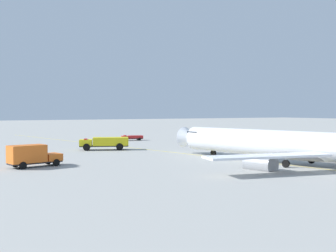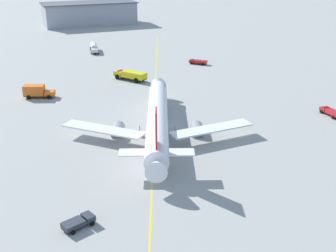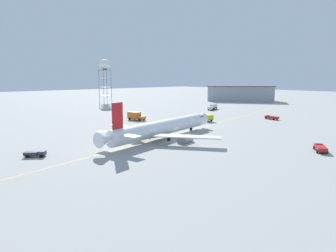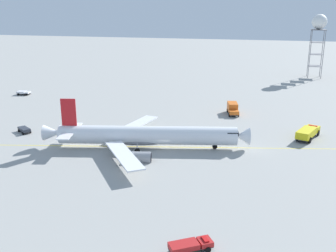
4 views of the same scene
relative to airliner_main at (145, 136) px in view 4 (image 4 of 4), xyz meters
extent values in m
plane|color=#9E9E99|center=(-0.29, -4.46, -2.69)|extent=(600.00, 600.00, 0.00)
cylinder|color=white|center=(0.12, -0.53, 0.23)|extent=(12.09, 38.21, 3.99)
cone|color=white|center=(4.47, -20.38, 0.23)|extent=(4.34, 3.74, 3.79)
cone|color=white|center=(-4.30, 19.62, 0.53)|extent=(4.17, 4.63, 3.39)
cube|color=black|center=(4.00, -18.23, 1.13)|extent=(3.83, 3.07, 0.70)
ellipsoid|color=gray|center=(-0.29, 1.34, -0.86)|extent=(6.46, 14.22, 2.19)
cube|color=red|center=(-3.49, 15.91, 5.19)|extent=(0.92, 3.18, 5.92)
cube|color=white|center=(-0.19, 16.63, 1.03)|extent=(5.60, 3.65, 0.20)
cube|color=white|center=(-6.79, 15.19, 1.03)|extent=(5.60, 3.65, 0.20)
cube|color=white|center=(9.23, 5.23, -0.47)|extent=(16.63, 6.63, 0.28)
cube|color=white|center=(-10.57, 0.89, -0.47)|extent=(15.12, 12.41, 0.28)
cylinder|color=gray|center=(7.46, 1.87, -1.95)|extent=(3.30, 4.56, 2.47)
cylinder|color=black|center=(7.92, -0.20, -1.95)|extent=(2.09, 0.60, 2.10)
cylinder|color=gray|center=(-7.56, -1.43, -1.95)|extent=(3.30, 4.56, 2.47)
cylinder|color=black|center=(-7.11, -3.49, -1.95)|extent=(2.09, 0.60, 2.10)
cylinder|color=#9EA0A5|center=(3.23, -14.72, -1.30)|extent=(0.20, 0.20, 1.68)
cylinder|color=black|center=(3.23, -14.72, -2.14)|extent=(0.53, 1.14, 1.10)
cylinder|color=#9EA0A5|center=(3.02, 2.07, -1.30)|extent=(0.20, 0.20, 1.68)
cylinder|color=black|center=(3.02, 2.07, -2.14)|extent=(0.53, 1.14, 1.10)
cylinder|color=#9EA0A5|center=(-3.61, 0.61, -1.30)|extent=(0.20, 0.20, 1.68)
cylinder|color=black|center=(-3.61, 0.61, -2.14)|extent=(0.53, 1.14, 1.10)
cube|color=#232326|center=(3.16, 31.98, -2.27)|extent=(3.76, 4.31, 0.20)
cube|color=#2D333D|center=(2.28, 30.80, -1.82)|extent=(2.22, 2.11, 0.70)
cube|color=black|center=(1.96, 30.37, -1.72)|extent=(1.28, 0.98, 0.39)
cube|color=#2D333D|center=(3.60, 32.57, -1.87)|extent=(3.11, 3.30, 0.60)
cylinder|color=black|center=(3.01, 30.25, -2.37)|extent=(0.61, 0.68, 0.64)
cylinder|color=black|center=(1.55, 31.34, -2.37)|extent=(0.61, 0.68, 0.64)
cylinder|color=black|center=(4.70, 32.52, -2.37)|extent=(0.61, 0.68, 0.64)
cylinder|color=black|center=(3.24, 33.61, -2.37)|extent=(0.61, 0.68, 0.64)
cube|color=#232326|center=(-34.55, -16.97, -2.21)|extent=(4.40, 5.55, 0.20)
cube|color=red|center=(-33.50, -18.60, -1.79)|extent=(2.54, 2.46, 0.65)
cube|color=black|center=(-33.10, -19.21, -1.69)|extent=(1.42, 0.96, 0.36)
cube|color=red|center=(-35.05, -16.19, -1.76)|extent=(3.64, 4.15, 0.70)
cube|color=red|center=(-33.50, -18.60, -1.36)|extent=(1.48, 1.25, 0.16)
cylinder|color=black|center=(-32.67, -18.06, -2.31)|extent=(0.65, 0.79, 0.76)
cylinder|color=black|center=(-34.32, -19.13, -2.31)|extent=(0.65, 0.79, 0.76)
cylinder|color=black|center=(-34.69, -14.95, -2.31)|extent=(0.65, 0.79, 0.76)
cube|color=#232326|center=(32.92, -15.71, -2.09)|extent=(7.52, 3.71, 0.20)
cube|color=orange|center=(30.45, -16.26, -1.49)|extent=(2.67, 3.00, 1.00)
cube|color=black|center=(29.49, -16.47, -1.34)|extent=(0.55, 2.15, 0.56)
cube|color=orange|center=(34.07, -15.45, -0.79)|extent=(5.29, 3.58, 2.40)
cylinder|color=black|center=(30.73, -17.52, -2.19)|extent=(1.04, 0.49, 1.00)
cylinder|color=black|center=(30.17, -14.99, -2.19)|extent=(1.04, 0.49, 1.00)
cylinder|color=black|center=(35.45, -16.48, -2.19)|extent=(1.04, 0.49, 1.00)
cylinder|color=black|center=(34.89, -13.94, -2.19)|extent=(1.04, 0.49, 1.00)
cube|color=#232326|center=(15.63, -34.71, -1.89)|extent=(9.84, 5.79, 0.20)
cube|color=yellow|center=(18.98, -36.01, -1.19)|extent=(3.30, 3.61, 1.20)
cube|color=black|center=(20.01, -36.40, -1.01)|extent=(0.97, 2.33, 0.67)
cube|color=yellow|center=(14.42, -34.24, -0.99)|extent=(7.57, 5.27, 1.60)
cube|color=red|center=(18.98, -36.01, -0.49)|extent=(1.30, 2.14, 0.16)
cylinder|color=black|center=(19.29, -34.55, -1.99)|extent=(1.41, 0.77, 1.40)
cylinder|color=black|center=(18.23, -37.29, -1.99)|extent=(1.41, 0.77, 1.40)
cylinder|color=black|center=(13.31, -32.23, -1.99)|extent=(1.41, 0.77, 1.40)
cylinder|color=black|center=(12.25, -34.97, -1.99)|extent=(1.41, 0.77, 1.40)
cube|color=#232326|center=(40.74, 57.33, -2.19)|extent=(2.82, 4.54, 0.20)
cube|color=white|center=(40.97, 55.86, -1.82)|extent=(2.73, 1.66, 0.55)
cube|color=black|center=(41.05, 55.32, -1.73)|extent=(2.14, 0.41, 0.31)
cube|color=white|center=(40.62, 58.06, -1.74)|extent=(2.97, 3.14, 0.70)
cylinder|color=black|center=(42.23, 56.06, -2.29)|extent=(0.40, 0.83, 0.80)
cylinder|color=black|center=(39.70, 55.66, -2.29)|extent=(0.40, 0.83, 0.80)
cylinder|color=black|center=(41.79, 58.87, -2.29)|extent=(0.40, 0.83, 0.80)
cylinder|color=black|center=(39.26, 58.47, -2.29)|extent=(0.40, 0.83, 0.80)
cylinder|color=slate|center=(105.58, -41.11, 7.31)|extent=(0.24, 0.24, 20.00)
cylinder|color=slate|center=(100.32, -41.11, 7.31)|extent=(0.24, 0.24, 20.00)
cylinder|color=slate|center=(100.32, -46.37, 7.31)|extent=(0.24, 0.24, 20.00)
cylinder|color=slate|center=(105.58, -46.37, 7.31)|extent=(0.24, 0.24, 20.00)
cube|color=slate|center=(102.95, -43.74, 2.31)|extent=(5.46, 5.46, 0.16)
cube|color=slate|center=(102.95, -43.74, 7.31)|extent=(5.46, 5.46, 0.16)
cube|color=slate|center=(102.95, -43.74, 12.31)|extent=(5.46, 5.46, 0.16)
cube|color=slate|center=(102.95, -43.74, 17.46)|extent=(6.06, 6.06, 0.30)
sphere|color=white|center=(102.95, -43.74, 20.70)|extent=(6.17, 6.17, 6.17)
cube|color=yellow|center=(2.09, -5.89, -2.69)|extent=(40.92, 183.47, 0.01)
camera|label=1|loc=(45.21, 44.11, 5.17)|focal=44.78mm
camera|label=2|loc=(-17.45, 75.13, 30.45)|focal=45.97mm
camera|label=3|loc=(-61.91, 53.07, 13.90)|focal=33.10mm
camera|label=4|loc=(-76.74, -24.90, 26.81)|focal=42.10mm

